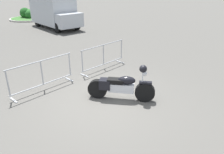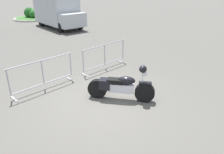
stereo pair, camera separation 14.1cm
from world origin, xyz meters
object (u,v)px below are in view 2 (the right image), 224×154
at_px(motorcycle, 121,86).
at_px(crowd_barrier_near, 43,74).
at_px(crowd_barrier_far, 105,56).
at_px(delivery_van, 58,12).

xyz_separation_m(motorcycle, crowd_barrier_near, (-1.42, 2.36, 0.10)).
distance_m(crowd_barrier_near, crowd_barrier_far, 2.83).
bearing_deg(crowd_barrier_far, motorcycle, -121.01).
distance_m(crowd_barrier_far, delivery_van, 10.04).
relative_size(crowd_barrier_far, delivery_van, 0.47).
bearing_deg(crowd_barrier_far, crowd_barrier_near, 180.00).
bearing_deg(motorcycle, crowd_barrier_near, 174.72).
distance_m(motorcycle, crowd_barrier_near, 2.75).
bearing_deg(crowd_barrier_near, motorcycle, -58.99).
relative_size(motorcycle, crowd_barrier_far, 0.75).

